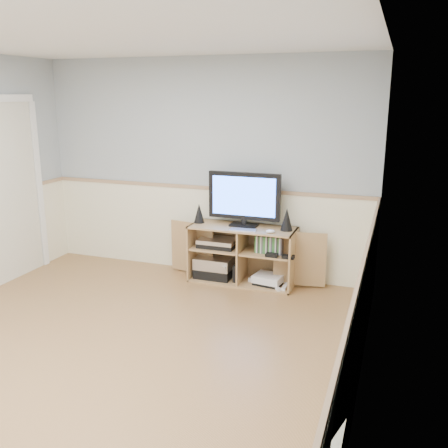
# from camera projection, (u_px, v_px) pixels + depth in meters

# --- Properties ---
(room) EXTENTS (4.04, 4.54, 2.54)m
(room) POSITION_uv_depth(u_px,v_px,m) (96.00, 208.00, 3.90)
(room) COLOR #A47648
(room) RESTS_ON ground
(media_cabinet) EXTENTS (1.85, 0.45, 0.65)m
(media_cabinet) POSITION_uv_depth(u_px,v_px,m) (244.00, 253.00, 5.68)
(media_cabinet) COLOR tan
(media_cabinet) RESTS_ON floor
(monitor) EXTENTS (0.82, 0.18, 0.60)m
(monitor) POSITION_uv_depth(u_px,v_px,m) (244.00, 197.00, 5.51)
(monitor) COLOR black
(monitor) RESTS_ON media_cabinet
(speaker_left) EXTENTS (0.12, 0.12, 0.22)m
(speaker_left) POSITION_uv_depth(u_px,v_px,m) (199.00, 213.00, 5.71)
(speaker_left) COLOR black
(speaker_left) RESTS_ON media_cabinet
(speaker_right) EXTENTS (0.13, 0.13, 0.25)m
(speaker_right) POSITION_uv_depth(u_px,v_px,m) (287.00, 219.00, 5.38)
(speaker_right) COLOR black
(speaker_right) RESTS_ON media_cabinet
(keyboard) EXTENTS (0.29, 0.14, 0.01)m
(keyboard) POSITION_uv_depth(u_px,v_px,m) (243.00, 230.00, 5.40)
(keyboard) COLOR white
(keyboard) RESTS_ON media_cabinet
(mouse) EXTENTS (0.11, 0.10, 0.04)m
(mouse) POSITION_uv_depth(u_px,v_px,m) (270.00, 231.00, 5.30)
(mouse) COLOR white
(mouse) RESTS_ON media_cabinet
(av_components) EXTENTS (0.51, 0.31, 0.47)m
(av_components) POSITION_uv_depth(u_px,v_px,m) (216.00, 261.00, 5.76)
(av_components) COLOR black
(av_components) RESTS_ON media_cabinet
(game_consoles) EXTENTS (0.46, 0.30, 0.11)m
(game_consoles) POSITION_uv_depth(u_px,v_px,m) (268.00, 279.00, 5.59)
(game_consoles) COLOR white
(game_consoles) RESTS_ON media_cabinet
(game_cases) EXTENTS (0.30, 0.14, 0.19)m
(game_cases) POSITION_uv_depth(u_px,v_px,m) (269.00, 244.00, 5.47)
(game_cases) COLOR #3F8C3F
(game_cases) RESTS_ON media_cabinet
(wall_outlet) EXTENTS (0.12, 0.03, 0.12)m
(wall_outlet) POSITION_uv_depth(u_px,v_px,m) (286.00, 230.00, 5.63)
(wall_outlet) COLOR white
(wall_outlet) RESTS_ON wall_back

